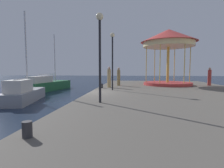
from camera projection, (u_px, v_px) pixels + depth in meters
name	position (u px, v px, depth m)	size (l,w,h in m)	color
ground_plane	(90.00, 102.00, 13.24)	(120.00, 120.00, 0.00)	#162338
quay_dock	(177.00, 99.00, 12.53)	(12.69, 27.79, 0.80)	#5B564F
sailboat_grey	(23.00, 93.00, 13.38)	(2.75, 5.50, 7.04)	gray
sailboat_green	(48.00, 85.00, 20.70)	(2.85, 7.28, 6.81)	#236638
carousel	(168.00, 43.00, 18.74)	(5.89, 5.89, 5.95)	#B23333
lamp_post_near_edge	(100.00, 42.00, 8.64)	(0.36, 0.36, 4.42)	black
lamp_post_mid_promenade	(112.00, 51.00, 14.14)	(0.36, 0.36, 4.61)	black
bollard_center	(102.00, 86.00, 15.97)	(0.24, 0.24, 0.40)	#2D2D33
bollard_south	(27.00, 129.00, 4.29)	(0.24, 0.24, 0.40)	#2D2D33
person_by_the_water	(119.00, 77.00, 18.29)	(0.34, 0.34, 1.89)	#937A4C
person_mid_promenade	(210.00, 77.00, 18.30)	(0.34, 0.34, 1.89)	#B23833
person_far_corner	(109.00, 78.00, 16.39)	(0.34, 0.34, 1.94)	tan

